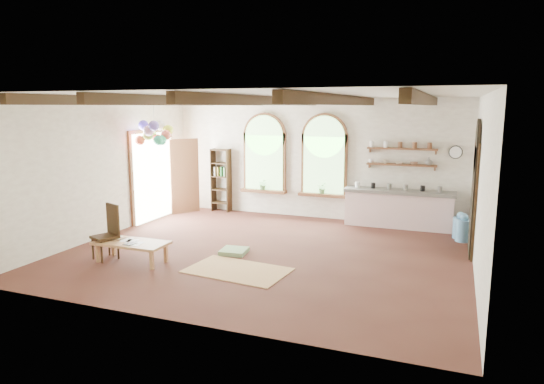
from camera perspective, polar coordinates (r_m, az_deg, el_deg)
The scene contains 27 objects.
floor at distance 10.13m, azimuth -0.71°, elevation -7.11°, with size 8.00×8.00×0.00m, color #522C21.
ceiling_beams at distance 9.68m, azimuth -0.75°, elevation 10.72°, with size 6.20×6.80×0.18m, color #332010, non-canonical shape.
window_left at distance 13.45m, azimuth -0.90°, elevation 4.26°, with size 1.30×0.28×2.20m.
window_right at distance 12.92m, azimuth 6.13°, elevation 3.96°, with size 1.30×0.28×2.20m.
left_doorway at distance 13.28m, azimuth -13.83°, elevation 1.80°, with size 0.10×1.90×2.50m, color brown.
right_doorway at distance 10.67m, azimuth 22.60°, elevation -0.92°, with size 0.10×1.30×2.40m, color black.
kitchen_counter at distance 12.52m, azimuth 14.65°, elevation -1.86°, with size 2.68×0.62×0.94m.
wall_shelf_lower at distance 12.52m, azimuth 14.96°, elevation 3.11°, with size 1.70×0.24×0.04m, color brown.
wall_shelf_upper at distance 12.48m, azimuth 15.05°, elevation 4.94°, with size 1.70×0.24×0.04m, color brown.
wall_clock at distance 12.49m, azimuth 20.79°, elevation 4.40°, with size 0.32×0.32×0.04m, color black.
bookshelf at distance 13.98m, azimuth -6.01°, elevation 1.40°, with size 0.53×0.32×1.80m.
coffee_table at distance 9.80m, azimuth -16.22°, elevation -5.90°, with size 1.44×0.66×0.41m.
side_chair at distance 10.17m, azimuth -18.91°, elevation -5.75°, with size 0.56×0.56×1.09m.
floor_mat at distance 9.06m, azimuth -4.08°, elevation -9.18°, with size 1.83×1.13×0.02m, color tan.
floor_cushion at distance 10.08m, azimuth -4.50°, elevation -6.96°, with size 0.52×0.52×0.09m, color gray.
water_jug_a at distance 11.92m, azimuth 21.24°, elevation -3.84°, with size 0.32×0.32×0.62m.
water_jug_b at distance 11.67m, azimuth 21.59°, elevation -4.10°, with size 0.33×0.33×0.64m.
balloon_cluster at distance 12.33m, azimuth -13.69°, elevation 6.74°, with size 0.77×0.84×1.16m.
table_book at distance 10.09m, azimuth -17.77°, elevation -5.19°, with size 0.15×0.22×0.02m, color olive.
tablet at distance 9.63m, azimuth -16.31°, elevation -5.86°, with size 0.17×0.24×0.01m, color black.
potted_plant_left at distance 13.45m, azimuth -1.06°, elevation 0.90°, with size 0.27×0.23×0.30m, color #598C4C.
potted_plant_right at distance 12.92m, azimuth 5.95°, elevation 0.47°, with size 0.27×0.23×0.30m, color #598C4C.
shelf_cup_a at distance 12.61m, azimuth 11.59°, elevation 3.61°, with size 0.12×0.10×0.10m, color white.
shelf_cup_b at distance 12.56m, azimuth 13.16°, elevation 3.52°, with size 0.10×0.10×0.09m, color beige.
shelf_bowl_a at distance 12.52m, azimuth 14.75°, elevation 3.34°, with size 0.22×0.22×0.05m, color beige.
shelf_bowl_b at distance 12.49m, azimuth 16.34°, elevation 3.26°, with size 0.20×0.20×0.06m, color #8C664C.
shelf_vase at distance 12.46m, azimuth 17.96°, elevation 3.47°, with size 0.18×0.18×0.19m, color slate.
Camera 1 is at (3.57, -9.00, 2.98)m, focal length 32.00 mm.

